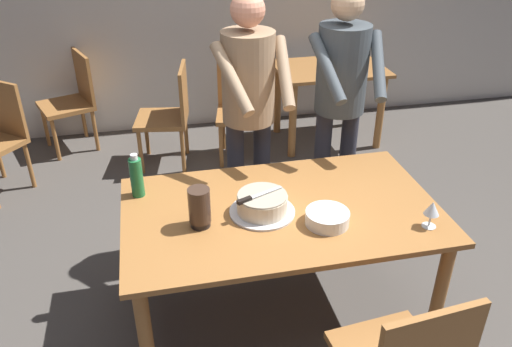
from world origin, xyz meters
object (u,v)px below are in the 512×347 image
(main_dining_table, at_px, (281,224))
(person_standing_beside, at_px, (341,92))
(background_chair_1, at_px, (170,113))
(background_chair_2, at_px, (242,105))
(cake_on_platter, at_px, (262,204))
(background_table, at_px, (329,84))
(plate_stack, at_px, (327,218))
(wine_glass_near, at_px, (432,209))
(cake_knife, at_px, (251,198))
(water_bottle, at_px, (137,177))
(background_chair_0, at_px, (73,98))
(hurricane_lamp, at_px, (200,207))
(person_cutting_cake, at_px, (249,102))

(main_dining_table, distance_m, person_standing_beside, 1.02)
(background_chair_1, relative_size, background_chair_2, 1.00)
(cake_on_platter, xyz_separation_m, background_table, (1.16, 2.22, -0.22))
(cake_on_platter, relative_size, plate_stack, 1.55)
(wine_glass_near, height_order, background_chair_2, background_chair_2)
(main_dining_table, bearing_deg, cake_knife, -164.73)
(wine_glass_near, relative_size, water_bottle, 0.58)
(water_bottle, relative_size, background_chair_0, 0.28)
(water_bottle, height_order, background_chair_0, water_bottle)
(plate_stack, bearing_deg, hurricane_lamp, 169.17)
(background_table, bearing_deg, background_chair_1, -173.43)
(main_dining_table, xyz_separation_m, cake_knife, (-0.17, -0.05, 0.22))
(cake_on_platter, distance_m, wine_glass_near, 0.84)
(cake_knife, relative_size, hurricane_lamp, 1.22)
(cake_knife, relative_size, background_chair_2, 0.29)
(cake_on_platter, bearing_deg, background_chair_0, 114.95)
(person_cutting_cake, height_order, background_chair_0, person_cutting_cake)
(hurricane_lamp, bearing_deg, cake_on_platter, 7.87)
(main_dining_table, distance_m, background_chair_1, 2.09)
(main_dining_table, xyz_separation_m, cake_on_platter, (-0.11, -0.02, 0.15))
(wine_glass_near, xyz_separation_m, person_cutting_cake, (-0.70, 1.02, 0.22))
(background_chair_0, relative_size, background_chair_2, 1.00)
(main_dining_table, bearing_deg, background_chair_0, 117.04)
(hurricane_lamp, distance_m, background_chair_1, 2.13)
(cake_on_platter, relative_size, background_chair_2, 0.38)
(water_bottle, relative_size, background_chair_2, 0.28)
(background_chair_2, bearing_deg, plate_stack, -89.96)
(background_table, bearing_deg, main_dining_table, -115.45)
(water_bottle, height_order, background_chair_1, water_bottle)
(cake_knife, bearing_deg, background_chair_2, 80.38)
(hurricane_lamp, xyz_separation_m, background_chair_0, (-0.88, 2.63, -0.37))
(cake_on_platter, height_order, water_bottle, water_bottle)
(cake_on_platter, relative_size, background_chair_1, 0.38)
(wine_glass_near, bearing_deg, background_chair_2, 101.56)
(background_table, bearing_deg, water_bottle, -132.90)
(water_bottle, relative_size, background_chair_1, 0.28)
(hurricane_lamp, distance_m, background_table, 2.73)
(person_standing_beside, xyz_separation_m, background_chair_2, (-0.39, 1.34, -0.58))
(background_chair_1, xyz_separation_m, background_chair_2, (0.64, 0.04, 0.00))
(cake_on_platter, xyz_separation_m, plate_stack, (0.30, -0.16, -0.02))
(wine_glass_near, bearing_deg, background_chair_0, 124.56)
(cake_knife, bearing_deg, person_standing_beside, 46.17)
(background_table, relative_size, background_chair_0, 1.11)
(main_dining_table, height_order, person_standing_beside, person_standing_beside)
(background_chair_0, distance_m, background_chair_2, 1.58)
(cake_on_platter, bearing_deg, person_cutting_cake, 83.67)
(wine_glass_near, height_order, background_table, wine_glass_near)
(main_dining_table, bearing_deg, person_cutting_cake, 92.24)
(plate_stack, height_order, person_standing_beside, person_standing_beside)
(main_dining_table, height_order, cake_on_platter, cake_on_platter)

